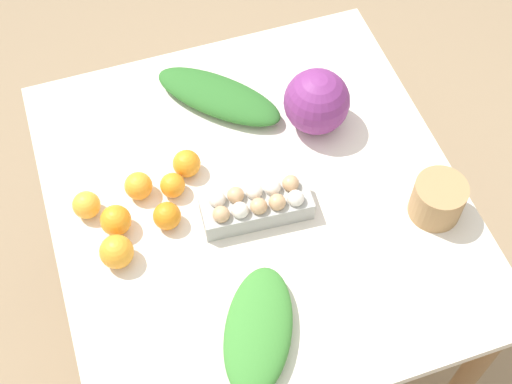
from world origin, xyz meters
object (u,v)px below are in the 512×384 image
at_px(orange_4, 187,164).
at_px(orange_5, 138,186).
at_px(greens_bunch_kale, 258,330).
at_px(orange_2, 167,216).
at_px(cabbage_purple, 317,102).
at_px(egg_carton, 256,205).
at_px(orange_1, 116,220).
at_px(orange_6, 86,205).
at_px(greens_bunch_dandelion, 218,96).
at_px(orange_0, 173,185).
at_px(paper_bag, 438,199).
at_px(orange_3, 117,252).

xyz_separation_m(orange_4, orange_5, (0.03, -0.14, -0.00)).
distance_m(greens_bunch_kale, orange_2, 0.38).
relative_size(cabbage_purple, egg_carton, 0.63).
xyz_separation_m(orange_1, orange_6, (-0.07, -0.06, -0.00)).
bearing_deg(cabbage_purple, greens_bunch_dandelion, -123.32).
relative_size(orange_0, orange_6, 0.92).
bearing_deg(cabbage_purple, paper_bag, 26.67).
bearing_deg(greens_bunch_dandelion, egg_carton, -2.41).
relative_size(greens_bunch_dandelion, orange_2, 5.40).
relative_size(paper_bag, orange_0, 2.04).
relative_size(orange_1, orange_6, 1.10).
bearing_deg(orange_6, greens_bunch_kale, 33.86).
distance_m(cabbage_purple, orange_1, 0.61).
bearing_deg(orange_3, greens_bunch_kale, 41.55).
xyz_separation_m(cabbage_purple, paper_bag, (0.37, 0.18, -0.03)).
relative_size(orange_1, orange_4, 1.06).
xyz_separation_m(orange_3, orange_4, (-0.20, 0.23, -0.01)).
bearing_deg(orange_4, greens_bunch_kale, 3.56).
height_order(egg_carton, paper_bag, paper_bag).
bearing_deg(orange_6, greens_bunch_dandelion, 120.02).
distance_m(orange_0, orange_2, 0.09).
bearing_deg(orange_5, egg_carton, 59.89).
xyz_separation_m(cabbage_purple, orange_4, (0.05, -0.38, -0.05)).
bearing_deg(cabbage_purple, orange_1, -74.81).
relative_size(greens_bunch_kale, orange_5, 4.42).
bearing_deg(paper_bag, orange_3, -98.40).
bearing_deg(orange_5, orange_1, -42.36).
bearing_deg(orange_1, orange_4, 117.89).
bearing_deg(orange_0, paper_bag, 66.53).
distance_m(greens_bunch_dandelion, orange_5, 0.36).
height_order(paper_bag, orange_0, paper_bag).
bearing_deg(orange_4, cabbage_purple, 97.23).
relative_size(greens_bunch_dandelion, orange_5, 5.29).
xyz_separation_m(cabbage_purple, orange_5, (0.08, -0.51, -0.05)).
bearing_deg(orange_3, egg_carton, 92.99).
height_order(orange_5, orange_6, orange_5).
xyz_separation_m(orange_5, orange_6, (0.01, -0.14, -0.00)).
relative_size(orange_0, orange_5, 0.90).
xyz_separation_m(paper_bag, orange_6, (-0.28, -0.84, -0.02)).
distance_m(orange_2, orange_6, 0.21).
relative_size(orange_3, orange_6, 1.18).
bearing_deg(egg_carton, orange_2, -7.15).
bearing_deg(orange_5, orange_6, -84.04).
height_order(egg_carton, orange_3, egg_carton).
height_order(egg_carton, orange_4, egg_carton).
relative_size(paper_bag, orange_1, 1.70).
bearing_deg(orange_0, orange_2, -23.14).
distance_m(cabbage_purple, orange_0, 0.45).
height_order(cabbage_purple, orange_6, cabbage_purple).
bearing_deg(orange_2, orange_3, -65.82).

